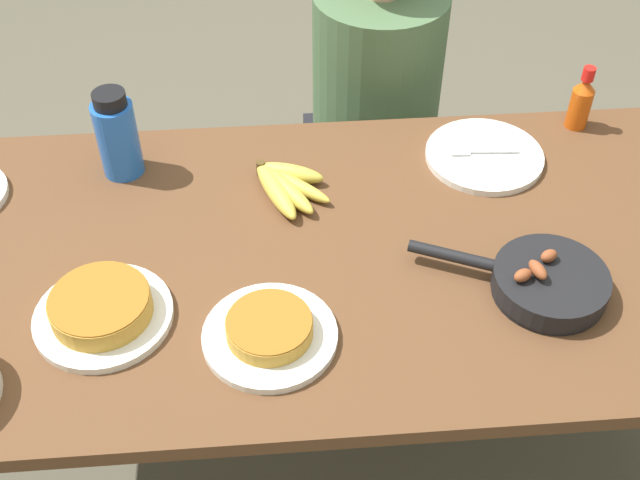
# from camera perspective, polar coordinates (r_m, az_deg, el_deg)

# --- Properties ---
(ground_plane) EXTENTS (14.00, 14.00, 0.00)m
(ground_plane) POSITION_cam_1_polar(r_m,az_deg,el_deg) (2.22, 0.00, -14.76)
(ground_plane) COLOR #565142
(dining_table) EXTENTS (1.82, 0.87, 0.76)m
(dining_table) POSITION_cam_1_polar(r_m,az_deg,el_deg) (1.68, 0.00, -3.06)
(dining_table) COLOR brown
(dining_table) RESTS_ON ground_plane
(banana_bunch) EXTENTS (0.18, 0.20, 0.04)m
(banana_bunch) POSITION_cam_1_polar(r_m,az_deg,el_deg) (1.74, -2.54, 3.95)
(banana_bunch) COLOR gold
(banana_bunch) RESTS_ON dining_table
(skillet) EXTENTS (0.37, 0.23, 0.08)m
(skillet) POSITION_cam_1_polar(r_m,az_deg,el_deg) (1.58, 15.75, -2.88)
(skillet) COLOR black
(skillet) RESTS_ON dining_table
(frittata_plate_center) EXTENTS (0.25, 0.25, 0.05)m
(frittata_plate_center) POSITION_cam_1_polar(r_m,az_deg,el_deg) (1.45, -3.60, -6.53)
(frittata_plate_center) COLOR silver
(frittata_plate_center) RESTS_ON dining_table
(frittata_plate_side) EXTENTS (0.26, 0.26, 0.06)m
(frittata_plate_side) POSITION_cam_1_polar(r_m,az_deg,el_deg) (1.53, -15.26, -4.81)
(frittata_plate_side) COLOR silver
(frittata_plate_side) RESTS_ON dining_table
(empty_plate_near_front) EXTENTS (0.27, 0.27, 0.02)m
(empty_plate_near_front) POSITION_cam_1_polar(r_m,az_deg,el_deg) (1.87, 11.60, 5.89)
(empty_plate_near_front) COLOR silver
(empty_plate_near_front) RESTS_ON dining_table
(water_bottle) EXTENTS (0.09, 0.09, 0.21)m
(water_bottle) POSITION_cam_1_polar(r_m,az_deg,el_deg) (1.80, -14.23, 7.23)
(water_bottle) COLOR blue
(water_bottle) RESTS_ON dining_table
(hot_sauce_bottle) EXTENTS (0.05, 0.05, 0.16)m
(hot_sauce_bottle) POSITION_cam_1_polar(r_m,az_deg,el_deg) (1.99, 18.08, 9.37)
(hot_sauce_bottle) COLOR #C64C0F
(hot_sauce_bottle) RESTS_ON dining_table
(person_figure) EXTENTS (0.38, 0.38, 1.20)m
(person_figure) POSITION_cam_1_polar(r_m,az_deg,el_deg) (2.32, 3.80, 6.79)
(person_figure) COLOR black
(person_figure) RESTS_ON ground_plane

